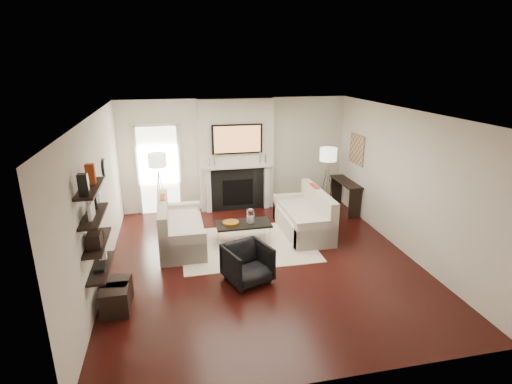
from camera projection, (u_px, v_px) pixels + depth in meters
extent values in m
plane|color=black|center=(263.00, 261.00, 7.39)|extent=(6.00, 6.00, 0.00)
plane|color=white|center=(264.00, 114.00, 6.55)|extent=(6.00, 6.00, 0.00)
plane|color=silver|center=(236.00, 154.00, 9.76)|extent=(5.50, 0.00, 5.50)
plane|color=silver|center=(327.00, 279.00, 4.18)|extent=(5.50, 0.00, 5.50)
plane|color=silver|center=(97.00, 203.00, 6.43)|extent=(0.00, 6.00, 6.00)
plane|color=silver|center=(405.00, 182.00, 7.52)|extent=(0.00, 6.00, 6.00)
cube|color=silver|center=(236.00, 155.00, 9.64)|extent=(1.80, 0.25, 2.70)
cube|color=black|center=(238.00, 190.00, 9.78)|extent=(1.30, 0.02, 1.04)
cube|color=black|center=(238.00, 192.00, 9.79)|extent=(0.75, 0.02, 0.65)
cube|color=white|center=(209.00, 191.00, 9.60)|extent=(0.12, 0.08, 1.10)
cube|color=white|center=(267.00, 187.00, 9.88)|extent=(0.12, 0.08, 1.10)
cube|color=white|center=(238.00, 167.00, 9.54)|extent=(1.70, 0.18, 0.07)
cube|color=black|center=(237.00, 139.00, 9.36)|extent=(1.20, 0.06, 0.70)
cube|color=#BF723F|center=(237.00, 139.00, 9.33)|extent=(1.10, 0.00, 0.62)
cylinder|color=silver|center=(215.00, 160.00, 9.38)|extent=(0.04, 0.04, 0.30)
cylinder|color=silver|center=(209.00, 162.00, 9.37)|extent=(0.04, 0.04, 0.24)
cylinder|color=silver|center=(260.00, 158.00, 9.60)|extent=(0.04, 0.04, 0.30)
cylinder|color=silver|center=(265.00, 159.00, 9.64)|extent=(0.04, 0.04, 0.24)
cube|color=white|center=(159.00, 170.00, 9.47)|extent=(0.90, 0.02, 2.10)
cube|color=white|center=(138.00, 172.00, 9.35)|extent=(0.06, 0.06, 2.16)
cube|color=white|center=(180.00, 170.00, 9.54)|extent=(0.06, 0.06, 2.16)
cube|color=white|center=(155.00, 125.00, 9.11)|extent=(1.02, 0.06, 0.06)
cube|color=beige|center=(247.00, 245.00, 8.01)|extent=(2.60, 2.00, 0.01)
cube|color=beige|center=(182.00, 235.00, 7.98)|extent=(0.85, 1.80, 0.42)
cube|color=beige|center=(164.00, 222.00, 7.81)|extent=(0.18, 1.80, 0.80)
cube|color=beige|center=(183.00, 249.00, 7.20)|extent=(0.85, 0.18, 0.60)
cube|color=beige|center=(180.00, 216.00, 8.70)|extent=(0.85, 0.18, 0.60)
cube|color=beige|center=(184.00, 223.00, 7.91)|extent=(0.63, 1.44, 0.10)
cube|color=#AA3914|center=(163.00, 207.00, 8.03)|extent=(0.10, 0.42, 0.42)
cube|color=black|center=(163.00, 218.00, 7.48)|extent=(0.10, 0.40, 0.40)
cube|color=beige|center=(303.00, 223.00, 8.57)|extent=(0.85, 1.80, 0.42)
cube|color=beige|center=(318.00, 208.00, 8.54)|extent=(0.18, 1.80, 0.80)
cube|color=beige|center=(316.00, 234.00, 7.79)|extent=(0.85, 0.18, 0.60)
cube|color=beige|center=(292.00, 206.00, 9.29)|extent=(0.85, 0.18, 0.60)
cube|color=beige|center=(301.00, 212.00, 8.48)|extent=(0.63, 1.44, 0.10)
cube|color=#AA3914|center=(314.00, 195.00, 8.75)|extent=(0.10, 0.42, 0.42)
cube|color=black|center=(324.00, 204.00, 8.20)|extent=(0.10, 0.40, 0.40)
cube|color=black|center=(243.00, 224.00, 8.03)|extent=(1.10, 0.55, 0.04)
cylinder|color=silver|center=(220.00, 240.00, 7.79)|extent=(0.02, 0.02, 0.38)
cylinder|color=silver|center=(270.00, 236.00, 7.99)|extent=(0.02, 0.02, 0.38)
cylinder|color=silver|center=(217.00, 231.00, 8.20)|extent=(0.02, 0.02, 0.38)
cylinder|color=silver|center=(265.00, 227.00, 8.40)|extent=(0.02, 0.02, 0.38)
cylinder|color=white|center=(250.00, 216.00, 8.01)|extent=(0.16, 0.16, 0.27)
cylinder|color=white|center=(250.00, 219.00, 8.03)|extent=(0.10, 0.10, 0.15)
cylinder|color=#B0701D|center=(231.00, 223.00, 7.96)|extent=(0.33, 0.33, 0.05)
imported|color=black|center=(248.00, 262.00, 6.62)|extent=(0.87, 0.84, 0.71)
cylinder|color=silver|center=(160.00, 197.00, 9.03)|extent=(0.02, 0.02, 1.20)
cylinder|color=white|center=(157.00, 160.00, 8.77)|extent=(0.40, 0.40, 0.30)
cylinder|color=silver|center=(165.00, 196.00, 9.06)|extent=(0.25, 0.02, 1.23)
cylinder|color=silver|center=(158.00, 195.00, 9.11)|extent=(0.14, 0.22, 1.23)
cylinder|color=silver|center=(157.00, 198.00, 8.93)|extent=(0.14, 0.22, 1.23)
cylinder|color=silver|center=(326.00, 189.00, 9.57)|extent=(0.02, 0.02, 1.20)
cylinder|color=white|center=(328.00, 154.00, 9.30)|extent=(0.40, 0.40, 0.30)
cylinder|color=silver|center=(331.00, 189.00, 9.59)|extent=(0.25, 0.02, 1.23)
cylinder|color=silver|center=(323.00, 188.00, 9.65)|extent=(0.14, 0.22, 1.23)
cylinder|color=silver|center=(326.00, 190.00, 9.47)|extent=(0.14, 0.22, 1.23)
cube|color=black|center=(346.00, 182.00, 9.68)|extent=(0.35, 1.20, 0.04)
cube|color=black|center=(355.00, 204.00, 9.28)|extent=(0.30, 0.04, 0.71)
cube|color=black|center=(336.00, 190.00, 10.31)|extent=(0.30, 0.04, 0.71)
cube|color=#A07850|center=(357.00, 149.00, 9.35)|extent=(0.03, 0.70, 0.70)
cube|color=black|center=(101.00, 268.00, 5.73)|extent=(0.25, 1.00, 0.03)
cube|color=black|center=(98.00, 242.00, 5.60)|extent=(0.25, 1.00, 0.04)
cube|color=black|center=(94.00, 216.00, 5.48)|extent=(0.25, 1.00, 0.04)
cube|color=black|center=(90.00, 188.00, 5.35)|extent=(0.25, 1.00, 0.04)
cube|color=black|center=(83.00, 185.00, 4.97)|extent=(0.12, 0.10, 0.28)
cube|color=#AA3914|center=(91.00, 174.00, 5.43)|extent=(0.12, 0.10, 0.28)
cube|color=white|center=(91.00, 210.00, 5.33)|extent=(0.04, 0.30, 0.22)
cube|color=black|center=(97.00, 201.00, 5.73)|extent=(0.04, 0.22, 0.18)
cube|color=black|center=(94.00, 240.00, 5.40)|extent=(0.18, 0.25, 0.20)
cube|color=black|center=(98.00, 233.00, 5.71)|extent=(0.15, 0.12, 0.12)
cube|color=black|center=(100.00, 268.00, 5.63)|extent=(0.14, 0.20, 0.05)
cube|color=white|center=(103.00, 253.00, 5.92)|extent=(0.10, 0.10, 0.18)
cylinder|color=black|center=(104.00, 168.00, 7.16)|extent=(0.04, 0.34, 0.34)
cylinder|color=white|center=(105.00, 168.00, 7.16)|extent=(0.01, 0.29, 0.29)
cube|color=black|center=(117.00, 292.00, 6.03)|extent=(0.45, 0.45, 0.40)
cube|color=black|center=(115.00, 301.00, 5.80)|extent=(0.41, 0.41, 0.40)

